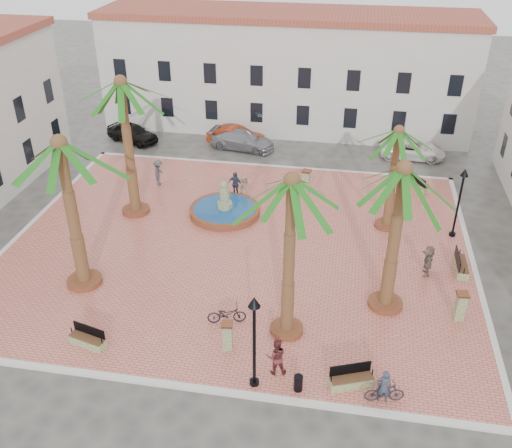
% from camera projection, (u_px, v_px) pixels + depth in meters
% --- Properties ---
extents(ground, '(120.00, 120.00, 0.00)m').
position_uv_depth(ground, '(239.00, 246.00, 32.85)').
color(ground, '#56544F').
rests_on(ground, ground).
extents(plaza, '(26.00, 22.00, 0.15)m').
position_uv_depth(plaza, '(239.00, 245.00, 32.81)').
color(plaza, '#E07161').
rests_on(plaza, ground).
extents(kerb_n, '(26.30, 0.30, 0.16)m').
position_uv_depth(kerb_n, '(269.00, 166.00, 42.14)').
color(kerb_n, silver).
rests_on(kerb_n, ground).
extents(kerb_s, '(26.30, 0.30, 0.16)m').
position_uv_depth(kerb_s, '(186.00, 387.00, 23.47)').
color(kerb_s, silver).
rests_on(kerb_s, ground).
extents(kerb_e, '(0.30, 22.30, 0.16)m').
position_uv_depth(kerb_e, '(474.00, 268.00, 30.85)').
color(kerb_e, silver).
rests_on(kerb_e, ground).
extents(kerb_w, '(0.30, 22.30, 0.16)m').
position_uv_depth(kerb_w, '(30.00, 225.00, 34.76)').
color(kerb_w, silver).
rests_on(kerb_w, ground).
extents(building_north, '(30.40, 7.40, 9.50)m').
position_uv_depth(building_north, '(286.00, 70.00, 47.40)').
color(building_north, silver).
rests_on(building_north, ground).
extents(fountain, '(4.42, 4.42, 2.28)m').
position_uv_depth(fountain, '(225.00, 210.00, 35.66)').
color(fountain, brown).
rests_on(fountain, plaza).
extents(palm_nw, '(5.57, 5.57, 8.74)m').
position_uv_depth(palm_nw, '(122.00, 98.00, 32.29)').
color(palm_nw, brown).
rests_on(palm_nw, plaza).
extents(palm_sw, '(5.81, 5.81, 8.18)m').
position_uv_depth(palm_sw, '(62.00, 162.00, 26.09)').
color(palm_sw, brown).
rests_on(palm_sw, plaza).
extents(palm_s, '(4.99, 4.99, 8.10)m').
position_uv_depth(palm_s, '(291.00, 199.00, 22.83)').
color(palm_s, brown).
rests_on(palm_s, plaza).
extents(palm_e, '(5.49, 5.49, 7.76)m').
position_uv_depth(palm_e, '(402.00, 187.00, 24.67)').
color(palm_e, brown).
rests_on(palm_e, plaza).
extents(palm_ne, '(4.68, 4.68, 6.46)m').
position_uv_depth(palm_ne, '(397.00, 143.00, 31.78)').
color(palm_ne, brown).
rests_on(palm_ne, plaza).
extents(bench_s, '(1.86, 0.97, 0.94)m').
position_uv_depth(bench_s, '(88.00, 340.00, 25.41)').
color(bench_s, '#8C9E67').
rests_on(bench_s, plaza).
extents(bench_se, '(1.95, 1.22, 0.99)m').
position_uv_depth(bench_se, '(351.00, 380.00, 23.31)').
color(bench_se, '#8C9E67').
rests_on(bench_se, plaza).
extents(bench_e, '(0.61, 1.96, 1.03)m').
position_uv_depth(bench_e, '(460.00, 266.00, 30.36)').
color(bench_e, '#8C9E67').
rests_on(bench_e, plaza).
extents(bench_ne, '(1.43, 1.79, 0.94)m').
position_uv_depth(bench_ne, '(419.00, 185.00, 38.75)').
color(bench_ne, '#8C9E67').
rests_on(bench_ne, plaza).
extents(lamppost_s, '(0.49, 0.49, 4.50)m').
position_uv_depth(lamppost_s, '(254.00, 327.00, 21.98)').
color(lamppost_s, black).
rests_on(lamppost_s, plaza).
extents(lamppost_e, '(0.47, 0.47, 4.31)m').
position_uv_depth(lamppost_e, '(461.00, 191.00, 32.13)').
color(lamppost_e, black).
rests_on(lamppost_e, plaza).
extents(bollard_se, '(0.57, 0.57, 1.43)m').
position_uv_depth(bollard_se, '(227.00, 335.00, 24.98)').
color(bollard_se, '#8C9E67').
rests_on(bollard_se, plaza).
extents(bollard_n, '(0.66, 0.66, 1.56)m').
position_uv_depth(bollard_n, '(306.00, 181.00, 38.09)').
color(bollard_n, '#8C9E67').
rests_on(bollard_n, plaza).
extents(bollard_e, '(0.61, 0.61, 1.52)m').
position_uv_depth(bollard_e, '(460.00, 306.00, 26.68)').
color(bollard_e, '#8C9E67').
rests_on(bollard_e, plaza).
extents(litter_bin, '(0.37, 0.37, 0.73)m').
position_uv_depth(litter_bin, '(298.00, 383.00, 23.07)').
color(litter_bin, black).
rests_on(litter_bin, plaza).
extents(cyclist_a, '(0.60, 0.40, 1.60)m').
position_uv_depth(cyclist_a, '(384.00, 386.00, 22.34)').
color(cyclist_a, '#333A4C').
rests_on(cyclist_a, plaza).
extents(bicycle_a, '(1.92, 1.07, 0.96)m').
position_uv_depth(bicycle_a, '(227.00, 314.00, 26.63)').
color(bicycle_a, black).
rests_on(bicycle_a, plaza).
extents(cyclist_b, '(0.98, 0.83, 1.78)m').
position_uv_depth(cyclist_b, '(276.00, 356.00, 23.64)').
color(cyclist_b, maroon).
rests_on(cyclist_b, plaza).
extents(bicycle_b, '(1.66, 0.76, 0.96)m').
position_uv_depth(bicycle_b, '(384.00, 392.00, 22.50)').
color(bicycle_b, black).
rests_on(bicycle_b, plaza).
extents(pedestrian_fountain_a, '(0.90, 0.86, 1.55)m').
position_uv_depth(pedestrian_fountain_a, '(244.00, 187.00, 37.35)').
color(pedestrian_fountain_a, '#95735F').
rests_on(pedestrian_fountain_a, plaza).
extents(pedestrian_fountain_b, '(1.10, 0.74, 1.73)m').
position_uv_depth(pedestrian_fountain_b, '(235.00, 184.00, 37.50)').
color(pedestrian_fountain_b, '#313B52').
rests_on(pedestrian_fountain_b, plaza).
extents(pedestrian_north, '(0.68, 1.18, 1.82)m').
position_uv_depth(pedestrian_north, '(159.00, 173.00, 38.91)').
color(pedestrian_north, '#45454A').
rests_on(pedestrian_north, plaza).
extents(pedestrian_east, '(0.57, 1.63, 1.74)m').
position_uv_depth(pedestrian_east, '(428.00, 261.00, 29.77)').
color(pedestrian_east, '#77665A').
rests_on(pedestrian_east, plaza).
extents(car_black, '(4.82, 3.41, 1.52)m').
position_uv_depth(car_black, '(132.00, 133.00, 46.12)').
color(car_black, black).
rests_on(car_black, ground).
extents(car_red, '(4.77, 2.32, 1.51)m').
position_uv_depth(car_red, '(236.00, 136.00, 45.43)').
color(car_red, '#A32E12').
rests_on(car_red, ground).
extents(car_silver, '(5.36, 2.91, 1.47)m').
position_uv_depth(car_silver, '(242.00, 140.00, 44.84)').
color(car_silver, '#94959C').
rests_on(car_silver, ground).
extents(car_white, '(4.95, 2.40, 1.36)m').
position_uv_depth(car_white, '(413.00, 149.00, 43.36)').
color(car_white, white).
rests_on(car_white, ground).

